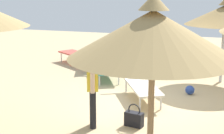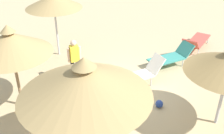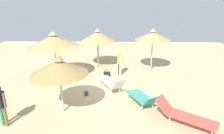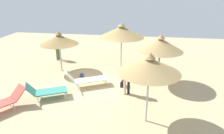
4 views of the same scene
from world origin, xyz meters
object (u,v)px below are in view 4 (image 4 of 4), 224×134
object	(u,v)px
parasol_umbrella_near_right	(160,45)
lounge_chair_far_right	(46,91)
parasol_umbrella_back	(59,39)
person_standing_front	(57,47)
beach_ball	(82,75)
handbag	(123,83)
parasol_umbrella_edge	(149,65)
parasol_umbrella_near_left	(122,32)
lounge_chair_far_left	(86,79)
person_standing_near_right	(127,77)

from	to	relation	value
parasol_umbrella_near_right	lounge_chair_far_right	distance (m)	6.10
parasol_umbrella_back	person_standing_front	xyz separation A→B (m)	(-1.95, -1.03, -1.07)
parasol_umbrella_back	lounge_chair_far_right	xyz separation A→B (m)	(3.45, 0.58, -1.60)
parasol_umbrella_back	beach_ball	distance (m)	2.54
parasol_umbrella_near_right	handbag	bearing A→B (deg)	-69.20
parasol_umbrella_edge	beach_ball	distance (m)	5.73
parasol_umbrella_near_right	person_standing_front	size ratio (longest dim) A/B	1.65
parasol_umbrella_near_right	beach_ball	size ratio (longest dim) A/B	11.12
parasol_umbrella_near_left	lounge_chair_far_left	xyz separation A→B (m)	(3.30, -1.49, -1.87)
parasol_umbrella_near_left	lounge_chair_far_right	world-z (taller)	parasol_umbrella_near_left
parasol_umbrella_edge	person_standing_near_right	world-z (taller)	parasol_umbrella_edge
person_standing_front	parasol_umbrella_back	bearing A→B (deg)	27.82
lounge_chair_far_left	handbag	size ratio (longest dim) A/B	4.58
handbag	person_standing_front	bearing A→B (deg)	-125.43
parasol_umbrella_edge	person_standing_front	size ratio (longest dim) A/B	1.71
parasol_umbrella_near_right	parasol_umbrella_back	bearing A→B (deg)	-99.31
lounge_chair_far_right	person_standing_front	world-z (taller)	person_standing_front
parasol_umbrella_near_left	handbag	size ratio (longest dim) A/B	5.96
beach_ball	parasol_umbrella_edge	bearing A→B (deg)	44.42
parasol_umbrella_edge	parasol_umbrella_near_left	bearing A→B (deg)	-164.55
parasol_umbrella_edge	lounge_chair_far_left	size ratio (longest dim) A/B	1.28
person_standing_front	parasol_umbrella_near_left	bearing A→B (deg)	82.13
person_standing_near_right	handbag	distance (m)	1.11
parasol_umbrella_back	lounge_chair_far_right	world-z (taller)	parasol_umbrella_back
parasol_umbrella_near_right	person_standing_near_right	distance (m)	2.50
parasol_umbrella_edge	lounge_chair_far_right	size ratio (longest dim) A/B	1.45
parasol_umbrella_near_left	person_standing_front	world-z (taller)	parasol_umbrella_near_left
parasol_umbrella_near_left	lounge_chair_far_left	bearing A→B (deg)	-24.28
parasol_umbrella_edge	parasol_umbrella_back	bearing A→B (deg)	-130.94
person_standing_near_right	parasol_umbrella_back	bearing A→B (deg)	-119.69
parasol_umbrella_edge	parasol_umbrella_near_left	xyz separation A→B (m)	(-5.84, -1.61, -0.02)
person_standing_near_right	beach_ball	world-z (taller)	person_standing_near_right
parasol_umbrella_back	lounge_chair_far_right	bearing A→B (deg)	9.61
parasol_umbrella_edge	lounge_chair_far_left	bearing A→B (deg)	-129.26
parasol_umbrella_edge	lounge_chair_far_right	xyz separation A→B (m)	(-1.08, -4.64, -1.93)
parasol_umbrella_near_right	parasol_umbrella_back	distance (m)	5.94
beach_ball	handbag	bearing A→B (deg)	70.38
handbag	beach_ball	xyz separation A→B (m)	(-0.89, -2.51, -0.04)
parasol_umbrella_back	parasol_umbrella_near_left	size ratio (longest dim) A/B	0.87
lounge_chair_far_right	person_standing_near_right	distance (m)	3.88
parasol_umbrella_near_left	beach_ball	world-z (taller)	parasol_umbrella_near_left
parasol_umbrella_near_left	person_standing_front	distance (m)	4.88
parasol_umbrella_edge	handbag	world-z (taller)	parasol_umbrella_edge
parasol_umbrella_near_right	lounge_chair_far_right	xyz separation A→B (m)	(2.49, -5.27, -1.77)
parasol_umbrella_near_left	lounge_chair_far_right	bearing A→B (deg)	-32.45
lounge_chair_far_right	parasol_umbrella_back	bearing A→B (deg)	-170.39
lounge_chair_far_right	person_standing_near_right	size ratio (longest dim) A/B	1.23
person_standing_front	beach_ball	distance (m)	3.81
person_standing_front	person_standing_near_right	xyz separation A→B (m)	(4.40, 5.32, -0.04)
parasol_umbrella_edge	handbag	size ratio (longest dim) A/B	5.84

